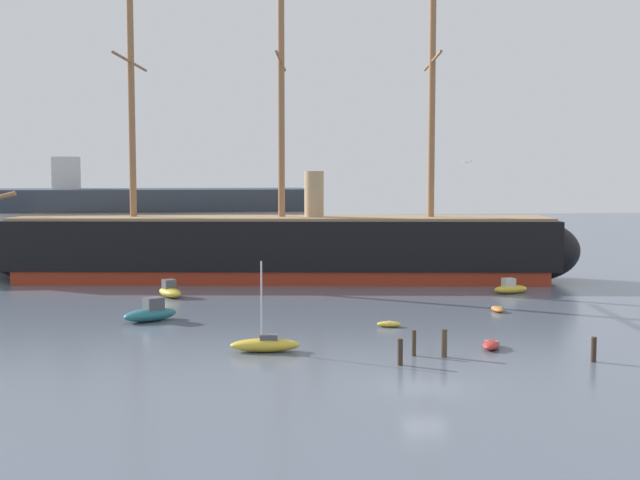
% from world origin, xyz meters
% --- Properties ---
extents(ground_plane, '(400.00, 400.00, 0.00)m').
position_xyz_m(ground_plane, '(0.00, 0.00, 0.00)').
color(ground_plane, slate).
extents(tall_ship, '(74.94, 20.50, 36.22)m').
position_xyz_m(tall_ship, '(-3.46, 48.05, 3.95)').
color(tall_ship, maroon).
rests_on(tall_ship, ground).
extents(sailboat_foreground_left, '(5.01, 1.97, 6.36)m').
position_xyz_m(sailboat_foreground_left, '(-8.39, 10.70, 0.53)').
color(sailboat_foreground_left, gold).
rests_on(sailboat_foreground_left, ground).
extents(dinghy_foreground_right, '(2.25, 2.87, 0.62)m').
position_xyz_m(dinghy_foreground_right, '(7.52, 9.24, 0.31)').
color(dinghy_foreground_right, '#B22D28').
rests_on(dinghy_foreground_right, ground).
extents(dinghy_near_centre, '(2.14, 1.36, 0.47)m').
position_xyz_m(dinghy_near_centre, '(2.28, 18.35, 0.24)').
color(dinghy_near_centre, gold).
rests_on(dinghy_near_centre, ground).
extents(motorboat_mid_left, '(5.10, 4.04, 1.99)m').
position_xyz_m(motorboat_mid_left, '(-17.00, 23.88, 0.70)').
color(motorboat_mid_left, '#236670').
rests_on(motorboat_mid_left, ground).
extents(dinghy_mid_right, '(0.93, 2.07, 0.49)m').
position_xyz_m(dinghy_mid_right, '(13.61, 24.00, 0.24)').
color(dinghy_mid_right, orange).
rests_on(dinghy_mid_right, ground).
extents(motorboat_alongside_bow, '(3.20, 4.52, 1.75)m').
position_xyz_m(motorboat_alongside_bow, '(-15.90, 37.27, 0.62)').
color(motorboat_alongside_bow, gold).
rests_on(motorboat_alongside_bow, ground).
extents(motorboat_alongside_stern, '(4.02, 2.21, 1.60)m').
position_xyz_m(motorboat_alongside_stern, '(19.06, 34.57, 0.56)').
color(motorboat_alongside_stern, gold).
rests_on(motorboat_alongside_stern, ground).
extents(motorboat_far_left, '(3.37, 4.33, 1.69)m').
position_xyz_m(motorboat_far_left, '(-27.78, 52.67, 0.59)').
color(motorboat_far_left, orange).
rests_on(motorboat_far_left, ground).
extents(motorboat_far_right, '(1.92, 3.51, 1.40)m').
position_xyz_m(motorboat_far_right, '(28.21, 53.56, 0.49)').
color(motorboat_far_right, '#236670').
rests_on(motorboat_far_right, ground).
extents(dinghy_distant_centre, '(2.04, 2.47, 0.54)m').
position_xyz_m(dinghy_distant_centre, '(2.53, 62.72, 0.27)').
color(dinghy_distant_centre, '#7FB2D6').
rests_on(dinghy_distant_centre, ground).
extents(mooring_piling_nearest, '(0.35, 0.35, 1.74)m').
position_xyz_m(mooring_piling_nearest, '(-0.08, 5.42, 0.87)').
color(mooring_piling_nearest, '#382B1E').
rests_on(mooring_piling_nearest, ground).
extents(mooring_piling_left_pair, '(0.31, 0.31, 1.78)m').
position_xyz_m(mooring_piling_left_pair, '(1.51, 7.91, 0.89)').
color(mooring_piling_left_pair, '#423323').
rests_on(mooring_piling_left_pair, ground).
extents(mooring_piling_right_pair, '(0.42, 0.42, 1.93)m').
position_xyz_m(mooring_piling_right_pair, '(3.41, 7.24, 0.96)').
color(mooring_piling_right_pair, '#4C3D2D').
rests_on(mooring_piling_right_pair, ground).
extents(mooring_piling_midwater, '(0.36, 0.36, 1.66)m').
position_xyz_m(mooring_piling_midwater, '(12.75, 4.43, 0.83)').
color(mooring_piling_midwater, '#382B1E').
rests_on(mooring_piling_midwater, ground).
extents(dockside_warehouse_left, '(57.03, 16.80, 14.65)m').
position_xyz_m(dockside_warehouse_left, '(-24.75, 64.26, 5.20)').
color(dockside_warehouse_left, '#565659').
rests_on(dockside_warehouse_left, ground).
extents(seagull_in_flight, '(0.55, 1.27, 0.14)m').
position_xyz_m(seagull_in_flight, '(7.48, 15.08, 13.30)').
color(seagull_in_flight, silver).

